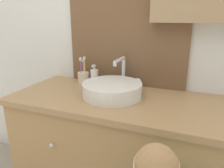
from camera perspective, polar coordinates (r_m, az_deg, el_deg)
name	(u,v)px	position (r m, az deg, el deg)	size (l,w,h in m)	color
wall_back	(139,20)	(1.54, 6.96, 16.27)	(3.20, 0.18, 2.50)	silver
vanity_counter	(118,156)	(1.52, 1.50, -18.18)	(1.33, 0.59, 0.82)	#A37A4C
sink_basin	(113,89)	(1.34, 0.24, -1.29)	(0.37, 0.42, 0.22)	silver
toothbrush_holder	(84,77)	(1.64, -7.43, 1.90)	(0.09, 0.09, 0.20)	beige
soap_dispenser	(95,77)	(1.58, -4.59, 1.94)	(0.06, 0.06, 0.14)	white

